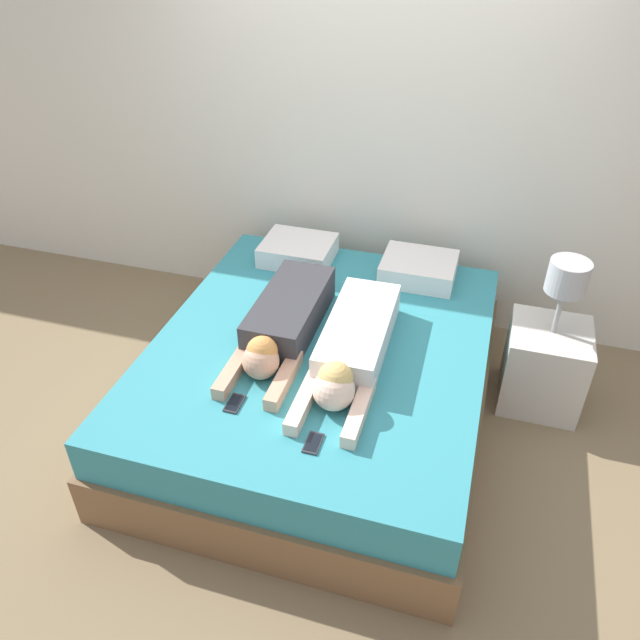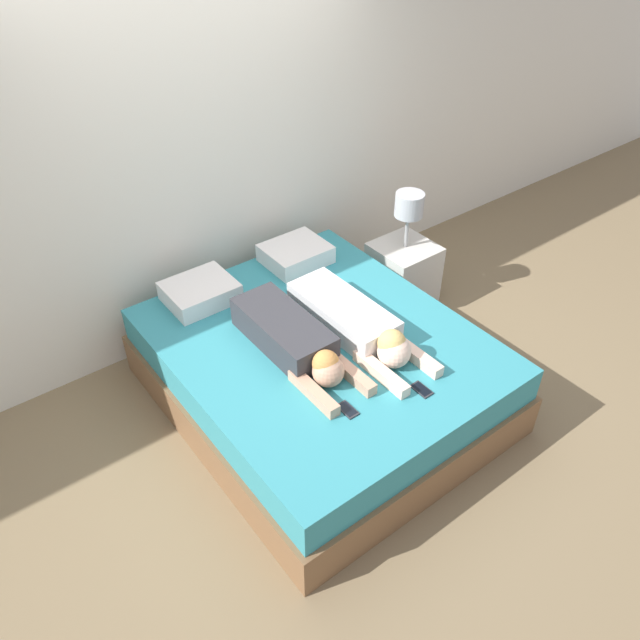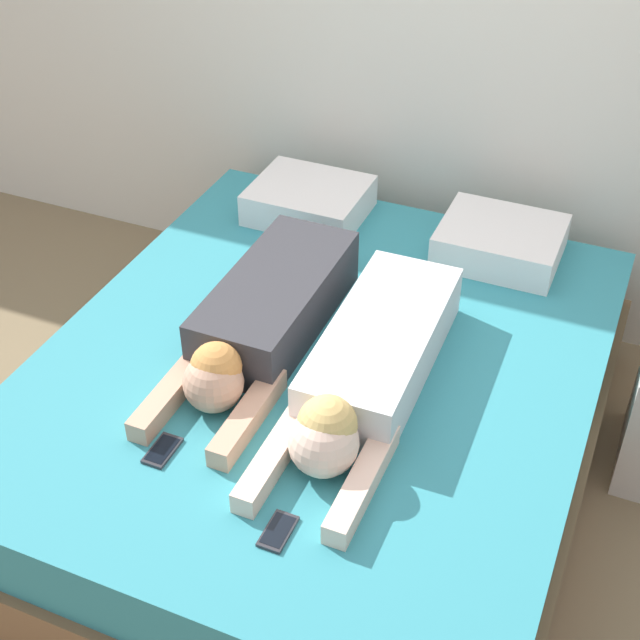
% 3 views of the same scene
% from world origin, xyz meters
% --- Properties ---
extents(ground_plane, '(12.00, 12.00, 0.00)m').
position_xyz_m(ground_plane, '(0.00, 0.00, 0.00)').
color(ground_plane, '#7F6B4C').
extents(wall_back, '(12.00, 0.06, 2.60)m').
position_xyz_m(wall_back, '(0.00, 1.22, 1.30)').
color(wall_back, silver).
rests_on(wall_back, ground_plane).
extents(bed, '(1.82, 2.14, 0.53)m').
position_xyz_m(bed, '(0.00, 0.00, 0.26)').
color(bed, brown).
rests_on(bed, ground_plane).
extents(pillow_head_left, '(0.45, 0.38, 0.13)m').
position_xyz_m(pillow_head_left, '(-0.40, 0.82, 0.60)').
color(pillow_head_left, white).
rests_on(pillow_head_left, bed).
extents(pillow_head_right, '(0.45, 0.38, 0.13)m').
position_xyz_m(pillow_head_right, '(0.40, 0.82, 0.60)').
color(pillow_head_right, white).
rests_on(pillow_head_right, bed).
extents(person_left, '(0.34, 1.05, 0.22)m').
position_xyz_m(person_left, '(-0.20, -0.01, 0.63)').
color(person_left, '#333338').
rests_on(person_left, bed).
extents(person_right, '(0.34, 1.13, 0.23)m').
position_xyz_m(person_right, '(0.20, -0.11, 0.63)').
color(person_right, silver).
rests_on(person_right, bed).
extents(cell_phone_left, '(0.07, 0.13, 0.01)m').
position_xyz_m(cell_phone_left, '(-0.25, -0.58, 0.54)').
color(cell_phone_left, '#2D2D33').
rests_on(cell_phone_left, bed).
extents(cell_phone_right, '(0.07, 0.13, 0.01)m').
position_xyz_m(cell_phone_right, '(0.18, -0.72, 0.54)').
color(cell_phone_right, '#2D2D33').
rests_on(cell_phone_right, bed).
extents(nightstand, '(0.45, 0.45, 0.96)m').
position_xyz_m(nightstand, '(1.22, 0.51, 0.30)').
color(nightstand, beige).
rests_on(nightstand, ground_plane).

